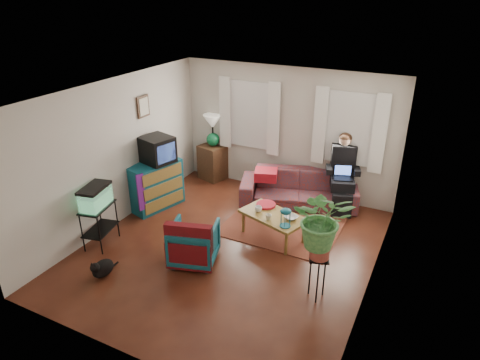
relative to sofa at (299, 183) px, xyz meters
The scene contains 31 objects.
floor 2.15m from the sofa, 102.89° to the right, with size 4.50×5.00×0.01m, color #4F2B14.
ceiling 3.01m from the sofa, 102.89° to the right, with size 4.50×5.00×0.01m, color white.
wall_back 1.08m from the sofa, 136.20° to the left, with size 4.50×0.01×2.60m, color silver.
wall_front 4.65m from the sofa, 95.89° to the right, with size 4.50×0.01×2.60m, color silver.
wall_left 3.51m from the sofa, 142.99° to the right, with size 0.01×5.00×2.60m, color silver.
wall_right 2.85m from the sofa, 49.02° to the right, with size 0.01×5.00×2.60m, color silver.
window_left 1.74m from the sofa, 161.28° to the left, with size 1.08×0.04×1.38m, color white.
window_right 1.42m from the sofa, 28.84° to the left, with size 1.08×0.04×1.38m, color white.
curtains_left 1.72m from the sofa, 164.58° to the left, with size 1.36×0.06×1.50m, color white.
curtains_right 1.40m from the sofa, 24.15° to the left, with size 1.36×0.06×1.50m, color white.
picture_frame 3.30m from the sofa, 155.91° to the right, with size 0.04×0.32×0.40m, color #3D2616.
area_rug 1.08m from the sofa, 86.83° to the right, with size 2.00×1.60×0.01m, color maroon.
sofa is the anchor object (origin of this frame).
seated_person 0.85m from the sofa, 18.85° to the left, with size 0.57×0.70×1.35m, color black, non-canonical shape.
side_table 2.15m from the sofa, behind, with size 0.53×0.53×0.77m, color #402118.
table_lamp 2.24m from the sofa, behind, with size 0.40×0.40×0.71m, color white, non-canonical shape.
dresser 2.81m from the sofa, 151.14° to the right, with size 0.51×1.03×0.92m, color #12656D.
crt_tv 2.82m from the sofa, 152.37° to the right, with size 0.56×0.51×0.49m, color black.
aquarium_stand 3.78m from the sofa, 130.76° to the right, with size 0.36×0.64×0.71m, color black.
aquarium 3.81m from the sofa, 130.76° to the right, with size 0.32×0.58×0.37m, color #7FD899.
black_cat 3.98m from the sofa, 117.47° to the right, with size 0.25×0.38×0.33m, color black.
armchair 2.70m from the sofa, 107.60° to the right, with size 0.70×0.65×0.71m, color #105A64.
serape_throw 2.93m from the sofa, 104.57° to the right, with size 0.72×0.17×0.59m, color #9E0A0A.
coffee_table 1.42m from the sofa, 88.41° to the right, with size 1.11×0.60×0.46m, color brown.
cup_a 1.44m from the sofa, 99.23° to the right, with size 0.12×0.12×0.10m, color white.
cup_b 1.60m from the sofa, 88.93° to the right, with size 0.10×0.10×0.09m, color beige.
bowl 1.45m from the sofa, 75.75° to the right, with size 0.22×0.22×0.05m, color white.
snack_tray 1.19m from the sofa, 99.72° to the right, with size 0.34×0.34×0.04m, color #B21414.
birdcage 1.72m from the sofa, 78.01° to the right, with size 0.18×0.18×0.32m, color #115B6B, non-canonical shape.
plant_stand 2.82m from the sofa, 65.33° to the right, with size 0.28×0.28×0.67m, color black.
potted_plant 2.90m from the sofa, 65.33° to the right, with size 0.76×0.66×0.85m, color #599947.
Camera 1 is at (2.83, -5.26, 4.03)m, focal length 32.00 mm.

